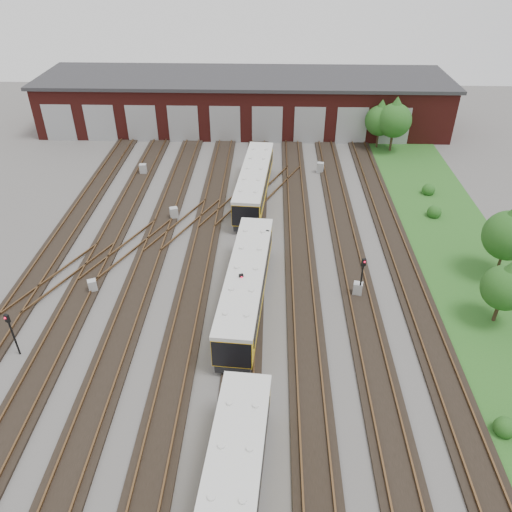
{
  "coord_description": "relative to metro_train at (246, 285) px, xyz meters",
  "views": [
    {
      "loc": [
        3.52,
        -23.79,
        22.45
      ],
      "look_at": [
        2.55,
        6.44,
        2.0
      ],
      "focal_mm": 35.0,
      "sensor_mm": 36.0,
      "label": 1
    }
  ],
  "objects": [
    {
      "name": "tree_2",
      "position": [
        18.84,
        4.27,
        2.13
      ],
      "size": [
        3.66,
        3.66,
        6.07
      ],
      "color": "#2F2215",
      "rests_on": "ground"
    },
    {
      "name": "ground",
      "position": [
        -2.0,
        -3.25,
        -1.77
      ],
      "size": [
        120.0,
        120.0,
        0.0
      ],
      "primitive_type": "plane",
      "color": "#4A4745",
      "rests_on": "ground"
    },
    {
      "name": "metro_train",
      "position": [
        0.0,
        0.0,
        0.0
      ],
      "size": [
        3.5,
        45.73,
        2.81
      ],
      "rotation": [
        0.0,
        0.0,
        -0.08
      ],
      "color": "black",
      "rests_on": "ground"
    },
    {
      "name": "signal_mast_3",
      "position": [
        7.99,
        1.11,
        0.37
      ],
      "size": [
        0.32,
        0.31,
        3.31
      ],
      "rotation": [
        0.0,
        0.0,
        0.32
      ],
      "color": "black",
      "rests_on": "ground"
    },
    {
      "name": "grass_verge",
      "position": [
        17.0,
        6.75,
        -1.74
      ],
      "size": [
        8.0,
        55.0,
        0.05
      ],
      "primitive_type": "cube",
      "color": "#214F1A",
      "rests_on": "ground"
    },
    {
      "name": "signal_mast_1",
      "position": [
        -0.29,
        -0.94,
        0.38
      ],
      "size": [
        0.32,
        0.31,
        3.33
      ],
      "rotation": [
        0.0,
        0.0,
        0.39
      ],
      "color": "black",
      "rests_on": "ground"
    },
    {
      "name": "relay_cabinet_3",
      "position": [
        6.77,
        22.29,
        -1.2
      ],
      "size": [
        0.8,
        0.72,
        1.13
      ],
      "primitive_type": "cube",
      "rotation": [
        0.0,
        0.0,
        -0.25
      ],
      "color": "#A0A3A5",
      "rests_on": "ground"
    },
    {
      "name": "bush_2",
      "position": [
        17.04,
        17.61,
        -1.14
      ],
      "size": [
        1.25,
        1.25,
        1.25
      ],
      "primitive_type": "sphere",
      "color": "#1B4212",
      "rests_on": "ground"
    },
    {
      "name": "relay_cabinet_1",
      "position": [
        -11.95,
        21.26,
        -1.2
      ],
      "size": [
        0.7,
        0.59,
        1.14
      ],
      "primitive_type": "cube",
      "rotation": [
        0.0,
        0.0,
        0.03
      ],
      "color": "#A0A3A5",
      "rests_on": "ground"
    },
    {
      "name": "signal_mast_0",
      "position": [
        -13.89,
        -5.22,
        0.3
      ],
      "size": [
        0.33,
        0.31,
        3.2
      ],
      "rotation": [
        0.0,
        0.0,
        -0.42
      ],
      "color": "black",
      "rests_on": "ground"
    },
    {
      "name": "bush_1",
      "position": [
        16.42,
        13.1,
        -1.14
      ],
      "size": [
        1.27,
        1.27,
        1.27
      ],
      "primitive_type": "sphere",
      "color": "#1B4212",
      "rests_on": "ground"
    },
    {
      "name": "relay_cabinet_2",
      "position": [
        -7.1,
        11.92,
        -1.2
      ],
      "size": [
        0.84,
        0.77,
        1.13
      ],
      "primitive_type": "cube",
      "rotation": [
        0.0,
        0.0,
        0.38
      ],
      "color": "#A0A3A5",
      "rests_on": "ground"
    },
    {
      "name": "relay_cabinet_0",
      "position": [
        -11.19,
        1.14,
        -1.26
      ],
      "size": [
        0.76,
        0.7,
        1.01
      ],
      "primitive_type": "cube",
      "rotation": [
        0.0,
        0.0,
        0.41
      ],
      "color": "#A0A3A5",
      "rests_on": "ground"
    },
    {
      "name": "tree_1",
      "position": [
        15.4,
        28.64,
        2.31
      ],
      "size": [
        3.83,
        3.83,
        6.35
      ],
      "color": "#2F2215",
      "rests_on": "ground"
    },
    {
      "name": "track_network",
      "position": [
        -2.17,
        -2.66,
        -1.66
      ],
      "size": [
        30.4,
        70.0,
        0.33
      ],
      "color": "black",
      "rests_on": "ground"
    },
    {
      "name": "bush_0",
      "position": [
        14.0,
        -10.07,
        -1.2
      ],
      "size": [
        1.14,
        1.14,
        1.14
      ],
      "primitive_type": "sphere",
      "color": "#1B4212",
      "rests_on": "ground"
    },
    {
      "name": "tree_0",
      "position": [
        14.0,
        29.61,
        1.9
      ],
      "size": [
        3.44,
        3.44,
        5.7
      ],
      "color": "#2F2215",
      "rests_on": "ground"
    },
    {
      "name": "maintenance_shed",
      "position": [
        -2.01,
        36.72,
        1.44
      ],
      "size": [
        51.0,
        12.5,
        6.35
      ],
      "color": "#511714",
      "rests_on": "ground"
    },
    {
      "name": "relay_cabinet_4",
      "position": [
        7.88,
        1.34,
        -1.23
      ],
      "size": [
        0.75,
        0.67,
        1.08
      ],
      "primitive_type": "cube",
      "rotation": [
        0.0,
        0.0,
        -0.22
      ],
      "color": "#A0A3A5",
      "rests_on": "ground"
    },
    {
      "name": "signal_mast_2",
      "position": [
        1.37,
        4.9,
        0.26
      ],
      "size": [
        0.28,
        0.27,
        3.16
      ],
      "rotation": [
        0.0,
        0.0,
        -0.24
      ],
      "color": "black",
      "rests_on": "ground"
    },
    {
      "name": "tree_3",
      "position": [
        16.71,
        -1.14,
        1.4
      ],
      "size": [
        2.97,
        2.97,
        4.93
      ],
      "color": "#2F2215",
      "rests_on": "ground"
    }
  ]
}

